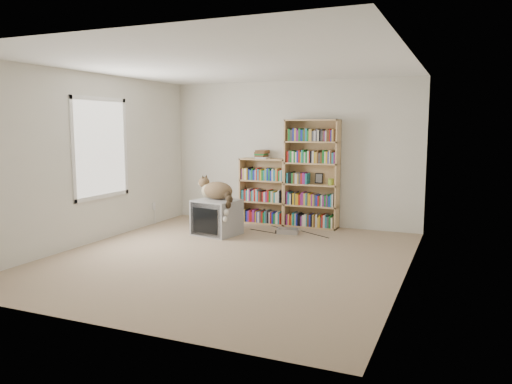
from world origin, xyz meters
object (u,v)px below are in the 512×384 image
at_px(crt_tv, 217,217).
at_px(dvd_player, 288,231).
at_px(cat, 219,193).
at_px(bookcase_short, 264,194).
at_px(bookcase_tall, 312,177).

relative_size(crt_tv, dvd_player, 2.20).
height_order(cat, bookcase_short, bookcase_short).
height_order(crt_tv, cat, cat).
xyz_separation_m(crt_tv, cat, (0.02, 0.01, 0.39)).
relative_size(crt_tv, cat, 0.98).
relative_size(bookcase_tall, dvd_player, 5.45).
xyz_separation_m(bookcase_tall, bookcase_short, (-0.88, 0.00, -0.34)).
bearing_deg(bookcase_short, bookcase_tall, -0.03).
xyz_separation_m(crt_tv, dvd_player, (1.02, 0.52, -0.24)).
height_order(cat, dvd_player, cat).
height_order(bookcase_tall, dvd_player, bookcase_tall).
height_order(crt_tv, bookcase_short, bookcase_short).
xyz_separation_m(crt_tv, bookcase_tall, (1.22, 1.17, 0.59)).
distance_m(cat, bookcase_short, 1.21).
distance_m(crt_tv, bookcase_tall, 1.79).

